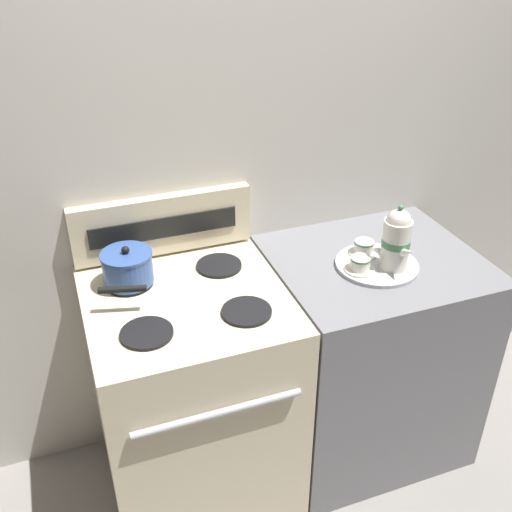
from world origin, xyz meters
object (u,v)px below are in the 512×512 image
object	(u,v)px
teapot	(397,239)
saucepan	(127,268)
serving_tray	(377,265)
teacup_left	(360,264)
stove	(193,396)
teacup_right	(364,247)
creamer_jug	(391,243)

from	to	relation	value
teapot	saucepan	bearing A→B (deg)	165.62
serving_tray	teacup_left	bearing A→B (deg)	-166.31
stove	teacup_right	xyz separation A→B (m)	(0.70, 0.04, 0.50)
stove	teapot	distance (m)	0.96
saucepan	stove	bearing A→B (deg)	-42.04
saucepan	teacup_left	xyz separation A→B (m)	(0.80, -0.21, -0.03)
stove	teacup_left	world-z (taller)	teacup_left
stove	teacup_right	bearing A→B (deg)	3.01
teapot	creamer_jug	xyz separation A→B (m)	(0.04, 0.09, -0.07)
saucepan	teacup_left	size ratio (longest dim) A/B	2.48
stove	teapot	size ratio (longest dim) A/B	3.72
serving_tray	teapot	world-z (taller)	teapot
teapot	teacup_right	world-z (taller)	teapot
stove	teacup_left	xyz separation A→B (m)	(0.63, -0.06, 0.50)
teacup_right	creamer_jug	bearing A→B (deg)	-17.16
teacup_left	creamer_jug	bearing A→B (deg)	22.94
stove	serving_tray	xyz separation A→B (m)	(0.71, -0.04, 0.46)
stove	teacup_right	distance (m)	0.86
saucepan	teacup_right	world-z (taller)	saucepan
stove	teacup_left	size ratio (longest dim) A/B	8.23
teapot	creamer_jug	size ratio (longest dim) A/B	3.04
creamer_jug	teacup_right	bearing A→B (deg)	162.84
teacup_right	creamer_jug	size ratio (longest dim) A/B	1.37
stove	teacup_left	distance (m)	0.80
teacup_left	creamer_jug	world-z (taller)	creamer_jug
saucepan	teapot	distance (m)	0.95
stove	teacup_right	world-z (taller)	teacup_right
saucepan	creamer_jug	size ratio (longest dim) A/B	3.40
saucepan	serving_tray	world-z (taller)	saucepan
teacup_right	teacup_left	bearing A→B (deg)	-124.92
saucepan	serving_tray	xyz separation A→B (m)	(0.88, -0.19, -0.06)
serving_tray	teacup_right	distance (m)	0.09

